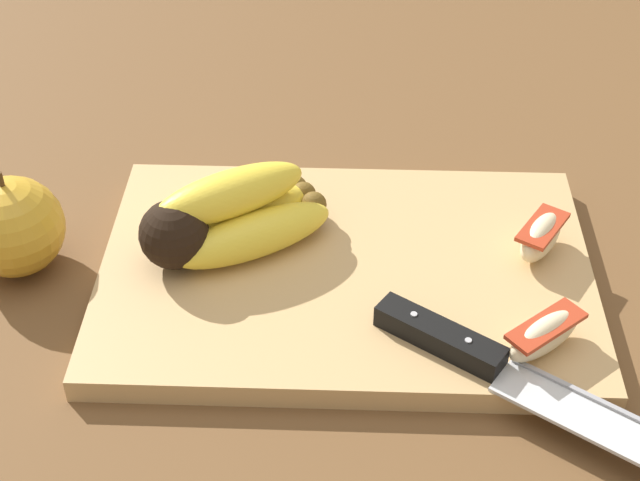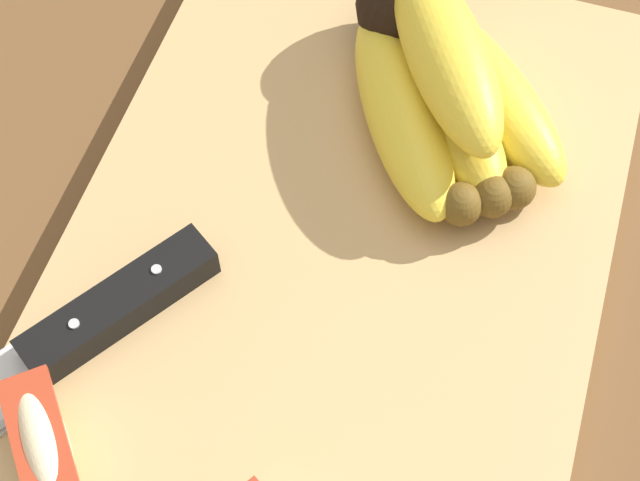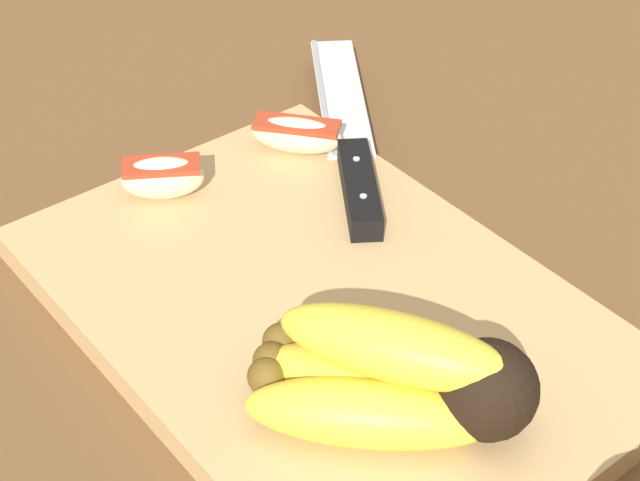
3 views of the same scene
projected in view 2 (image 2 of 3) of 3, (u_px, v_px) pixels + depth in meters
ground_plane at (360, 267)px, 0.49m from camera, size 6.00×6.00×0.00m
cutting_board at (336, 253)px, 0.49m from camera, size 0.39×0.27×0.02m
banana_bunch at (439, 77)px, 0.50m from camera, size 0.16×0.15×0.07m
chefs_knife at (32, 367)px, 0.44m from camera, size 0.25×0.18×0.02m
apple_wedge_middle at (44, 446)px, 0.41m from camera, size 0.07×0.06×0.03m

